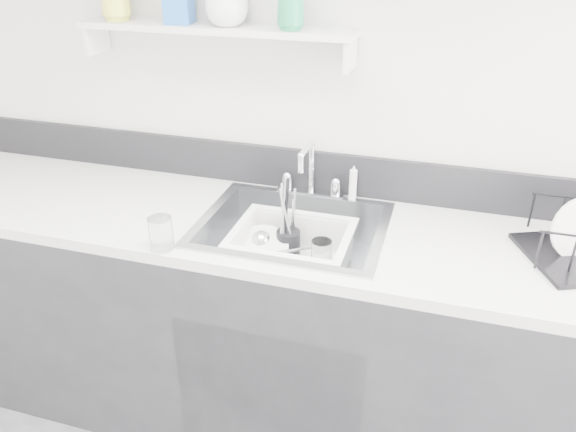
% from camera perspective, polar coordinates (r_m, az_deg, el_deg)
% --- Properties ---
extents(room_shell, '(3.50, 3.00, 2.60)m').
position_cam_1_polar(room_shell, '(0.96, -13.65, 17.39)').
color(room_shell, silver).
rests_on(room_shell, ground).
extents(counter_run, '(3.20, 0.62, 0.92)m').
position_cam_1_polar(counter_run, '(2.19, 0.38, -11.54)').
color(counter_run, black).
rests_on(counter_run, ground).
extents(backsplash, '(3.20, 0.02, 0.16)m').
position_cam_1_polar(backsplash, '(2.16, 2.67, 4.59)').
color(backsplash, black).
rests_on(backsplash, counter_run).
extents(sink, '(0.64, 0.52, 0.20)m').
position_cam_1_polar(sink, '(1.98, 0.42, -3.21)').
color(sink, silver).
rests_on(sink, counter_run).
extents(faucet, '(0.26, 0.18, 0.23)m').
position_cam_1_polar(faucet, '(2.12, 2.30, 3.56)').
color(faucet, silver).
rests_on(faucet, counter_run).
extents(side_sprayer, '(0.03, 0.03, 0.14)m').
position_cam_1_polar(side_sprayer, '(2.09, 6.62, 3.37)').
color(side_sprayer, white).
rests_on(side_sprayer, counter_run).
extents(wall_shelf, '(1.00, 0.16, 0.12)m').
position_cam_1_polar(wall_shelf, '(2.06, -7.47, 18.16)').
color(wall_shelf, silver).
rests_on(wall_shelf, room_shell).
extents(wash_tub, '(0.43, 0.37, 0.16)m').
position_cam_1_polar(wash_tub, '(1.95, 0.37, -3.65)').
color(wash_tub, white).
rests_on(wash_tub, sink).
extents(plate_stack, '(0.26, 0.26, 0.10)m').
position_cam_1_polar(plate_stack, '(1.99, -2.76, -4.12)').
color(plate_stack, white).
rests_on(plate_stack, wash_tub).
extents(utensil_cup, '(0.09, 0.09, 0.29)m').
position_cam_1_polar(utensil_cup, '(2.01, 0.03, -2.71)').
color(utensil_cup, black).
rests_on(utensil_cup, wash_tub).
extents(ladle, '(0.31, 0.26, 0.09)m').
position_cam_1_polar(ladle, '(1.97, -1.45, -3.96)').
color(ladle, silver).
rests_on(ladle, wash_tub).
extents(tumbler_in_tub, '(0.08, 0.08, 0.10)m').
position_cam_1_polar(tumbler_in_tub, '(1.96, 3.40, -3.87)').
color(tumbler_in_tub, white).
rests_on(tumbler_in_tub, wash_tub).
extents(tumbler_counter, '(0.09, 0.09, 0.11)m').
position_cam_1_polar(tumbler_counter, '(1.82, -12.78, -1.72)').
color(tumbler_counter, white).
rests_on(tumbler_counter, counter_run).
extents(bowl_small, '(0.15, 0.15, 0.04)m').
position_cam_1_polar(bowl_small, '(1.92, 2.59, -5.86)').
color(bowl_small, white).
rests_on(bowl_small, wash_tub).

